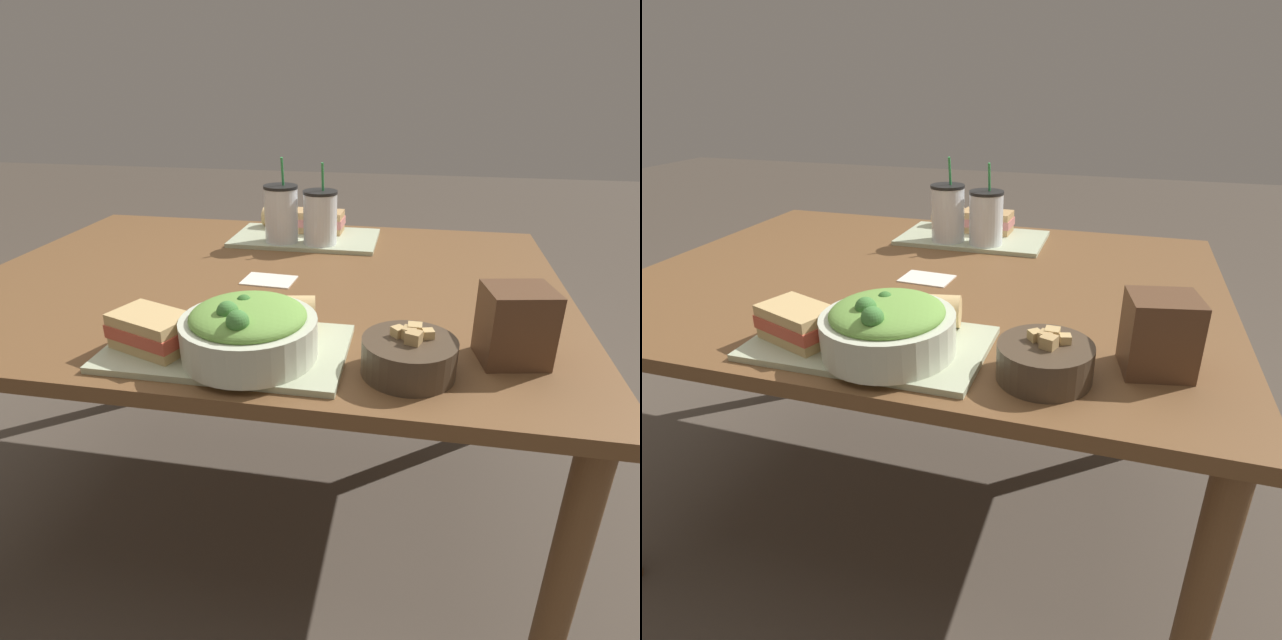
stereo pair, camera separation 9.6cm
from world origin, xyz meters
The scene contains 14 objects.
ground_plane centered at (0.00, 0.00, 0.00)m, with size 12.00×12.00×0.00m, color #4C4238.
dining_table centered at (0.00, 0.00, 0.64)m, with size 1.42×1.07×0.72m.
tray_near centered at (0.04, -0.38, 0.73)m, with size 0.43×0.25×0.01m.
tray_far centered at (0.03, 0.34, 0.73)m, with size 0.43×0.25×0.01m.
salad_bowl centered at (0.09, -0.41, 0.78)m, with size 0.23×0.23×0.11m.
soup_bowl centered at (0.36, -0.40, 0.76)m, with size 0.16×0.16×0.08m.
sandwich_near centered at (-0.09, -0.41, 0.77)m, with size 0.16×0.13×0.06m.
baguette_near centered at (0.10, -0.29, 0.77)m, with size 0.18×0.09×0.06m.
sandwich_far centered at (0.06, 0.40, 0.77)m, with size 0.16×0.09×0.06m.
baguette_far centered at (-0.05, 0.43, 0.77)m, with size 0.15×0.08×0.06m.
drink_cup_dark centered at (-0.02, 0.28, 0.81)m, with size 0.10×0.10×0.24m.
drink_cup_red centered at (0.09, 0.28, 0.80)m, with size 0.10×0.10×0.23m.
chip_bag centered at (0.53, -0.32, 0.79)m, with size 0.13×0.12×0.13m.
napkin_folded centered at (0.02, -0.02, 0.72)m, with size 0.13×0.09×0.00m.
Camera 2 is at (0.45, -1.16, 1.17)m, focal length 30.00 mm.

